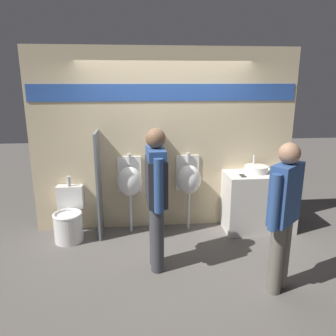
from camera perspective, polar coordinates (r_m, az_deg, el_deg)
name	(u,v)px	position (r m, az deg, el deg)	size (l,w,h in m)	color
ground_plane	(169,242)	(4.79, 0.21, -12.76)	(16.00, 16.00, 0.00)	#5B5651
display_wall	(165,140)	(4.91, -0.50, 4.83)	(3.93, 0.07, 2.70)	beige
sink_counter	(259,202)	(5.19, 15.49, -5.67)	(1.04, 0.55, 0.90)	silver
sink_basin	(256,169)	(5.07, 15.13, -0.19)	(0.35, 0.35, 0.24)	white
cell_phone	(243,176)	(4.84, 12.88, -1.30)	(0.07, 0.14, 0.01)	#232328
divider_near_counter	(99,185)	(4.82, -11.96, -2.95)	(0.03, 0.45, 1.55)	slate
divider_mid	(160,183)	(4.80, -1.43, -2.69)	(0.03, 0.45, 1.55)	slate
urinal_near_counter	(130,181)	(4.86, -6.70, -2.31)	(0.37, 0.30, 1.18)	silver
urinal_far	(189,180)	(4.92, 3.63, -2.01)	(0.37, 0.30, 1.18)	silver
toilet	(69,219)	(4.97, -16.88, -8.57)	(0.41, 0.58, 0.89)	white
person_in_vest	(156,190)	(3.81, -2.08, -3.87)	(0.24, 0.60, 1.72)	#3D3D42
person_with_lanyard	(284,212)	(3.64, 19.50, -7.29)	(0.46, 0.41, 1.64)	#666056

